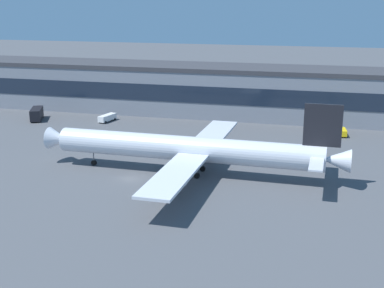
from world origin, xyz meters
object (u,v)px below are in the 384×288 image
(belt_loader, at_px, (107,118))
(fuel_truck, at_px, (37,113))
(airliner, at_px, (192,149))
(pushback_tractor, at_px, (341,132))

(belt_loader, bearing_deg, fuel_truck, -171.81)
(fuel_truck, bearing_deg, airliner, -32.74)
(pushback_tractor, height_order, belt_loader, belt_loader)
(fuel_truck, bearing_deg, belt_loader, 8.19)
(airliner, height_order, pushback_tractor, airliner)
(pushback_tractor, height_order, fuel_truck, fuel_truck)
(pushback_tractor, bearing_deg, fuel_truck, -177.94)
(belt_loader, xyz_separation_m, fuel_truck, (-20.21, -2.91, 0.73))
(pushback_tractor, bearing_deg, belt_loader, -179.92)
(pushback_tractor, bearing_deg, airliner, -127.00)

